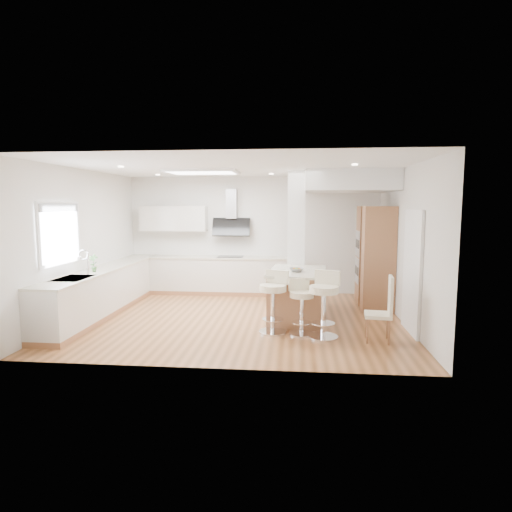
# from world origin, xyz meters

# --- Properties ---
(ground) EXTENTS (6.00, 6.00, 0.00)m
(ground) POSITION_xyz_m (0.00, 0.00, 0.00)
(ground) COLOR #AD6F40
(ground) RESTS_ON ground
(ceiling) EXTENTS (6.00, 5.00, 0.02)m
(ceiling) POSITION_xyz_m (0.00, 0.00, 0.00)
(ceiling) COLOR white
(ceiling) RESTS_ON ground
(wall_back) EXTENTS (6.00, 0.04, 2.80)m
(wall_back) POSITION_xyz_m (0.00, 2.50, 1.40)
(wall_back) COLOR silver
(wall_back) RESTS_ON ground
(wall_left) EXTENTS (0.04, 5.00, 2.80)m
(wall_left) POSITION_xyz_m (-3.00, 0.00, 1.40)
(wall_left) COLOR silver
(wall_left) RESTS_ON ground
(wall_right) EXTENTS (0.04, 5.00, 2.80)m
(wall_right) POSITION_xyz_m (3.00, 0.00, 1.40)
(wall_right) COLOR silver
(wall_right) RESTS_ON ground
(skylight) EXTENTS (4.10, 2.10, 0.06)m
(skylight) POSITION_xyz_m (-0.79, 0.60, 2.77)
(skylight) COLOR white
(skylight) RESTS_ON ground
(window_left) EXTENTS (0.06, 1.28, 1.07)m
(window_left) POSITION_xyz_m (-2.96, -0.90, 1.69)
(window_left) COLOR silver
(window_left) RESTS_ON ground
(doorway_right) EXTENTS (0.05, 1.00, 2.10)m
(doorway_right) POSITION_xyz_m (2.97, -0.60, 1.00)
(doorway_right) COLOR #413A33
(doorway_right) RESTS_ON ground
(counter_left) EXTENTS (0.63, 4.50, 1.35)m
(counter_left) POSITION_xyz_m (-2.70, 0.23, 0.46)
(counter_left) COLOR #A06B44
(counter_left) RESTS_ON ground
(counter_back) EXTENTS (3.62, 0.63, 2.50)m
(counter_back) POSITION_xyz_m (-0.91, 2.22, 0.70)
(counter_back) COLOR #A06B44
(counter_back) RESTS_ON ground
(pillar) EXTENTS (0.35, 0.35, 2.80)m
(pillar) POSITION_xyz_m (1.05, 0.95, 1.40)
(pillar) COLOR white
(pillar) RESTS_ON ground
(soffit) EXTENTS (1.78, 2.20, 0.40)m
(soffit) POSITION_xyz_m (2.10, 1.40, 2.60)
(soffit) COLOR white
(soffit) RESTS_ON ground
(oven_column) EXTENTS (0.63, 1.21, 2.10)m
(oven_column) POSITION_xyz_m (2.68, 1.23, 1.05)
(oven_column) COLOR #A06B44
(oven_column) RESTS_ON ground
(peninsula) EXTENTS (1.14, 1.61, 1.00)m
(peninsula) POSITION_xyz_m (1.08, 0.02, 0.47)
(peninsula) COLOR #A06B44
(peninsula) RESTS_ON ground
(bar_stool_a) EXTENTS (0.60, 0.60, 1.04)m
(bar_stool_a) POSITION_xyz_m (0.69, -0.83, 0.58)
(bar_stool_a) COLOR silver
(bar_stool_a) RESTS_ON ground
(bar_stool_b) EXTENTS (0.52, 0.52, 0.92)m
(bar_stool_b) POSITION_xyz_m (1.15, -0.89, 0.51)
(bar_stool_b) COLOR silver
(bar_stool_b) RESTS_ON ground
(bar_stool_c) EXTENTS (0.63, 0.63, 1.08)m
(bar_stool_c) POSITION_xyz_m (1.51, -1.03, 0.60)
(bar_stool_c) COLOR silver
(bar_stool_c) RESTS_ON ground
(dining_chair) EXTENTS (0.45, 0.45, 1.04)m
(dining_chair) POSITION_xyz_m (2.42, -1.16, 0.56)
(dining_chair) COLOR #F1E7C4
(dining_chair) RESTS_ON ground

